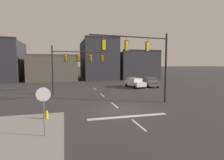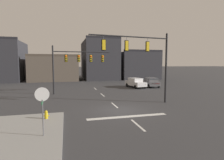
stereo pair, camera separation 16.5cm
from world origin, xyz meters
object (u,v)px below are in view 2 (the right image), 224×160
object	(u,v)px
signal_mast_near_side	(144,54)
car_lot_middle	(135,83)
fire_hydrant	(46,116)
stop_sign	(42,100)
signal_mast_far_side	(74,61)
car_lot_nearside	(151,82)

from	to	relation	value
signal_mast_near_side	car_lot_middle	distance (m)	13.36
signal_mast_near_side	fire_hydrant	xyz separation A→B (m)	(-8.95, -3.19, -4.70)
fire_hydrant	stop_sign	bearing A→B (deg)	-87.08
fire_hydrant	signal_mast_near_side	bearing A→B (deg)	19.63
stop_sign	car_lot_middle	distance (m)	22.48
signal_mast_near_side	signal_mast_far_side	xyz separation A→B (m)	(-6.36, 8.61, -0.63)
signal_mast_far_side	fire_hydrant	size ratio (longest dim) A/B	10.46
stop_sign	fire_hydrant	xyz separation A→B (m)	(-0.17, 3.24, -1.82)
stop_sign	fire_hydrant	distance (m)	3.71
signal_mast_near_side	fire_hydrant	world-z (taller)	signal_mast_near_side
car_lot_middle	stop_sign	bearing A→B (deg)	-124.51
signal_mast_far_side	car_lot_nearside	xyz separation A→B (m)	(13.26, 3.63, -3.55)
signal_mast_far_side	stop_sign	xyz separation A→B (m)	(-2.43, -15.04, -2.26)
signal_mast_near_side	car_lot_middle	xyz separation A→B (m)	(3.93, 12.06, -4.18)
car_lot_nearside	fire_hydrant	bearing A→B (deg)	-135.78
signal_mast_near_side	car_lot_nearside	size ratio (longest dim) A/B	1.78
signal_mast_near_side	signal_mast_far_side	world-z (taller)	signal_mast_near_side
signal_mast_far_side	car_lot_nearside	size ratio (longest dim) A/B	1.70
signal_mast_near_side	car_lot_middle	size ratio (longest dim) A/B	1.78
signal_mast_near_side	car_lot_nearside	world-z (taller)	signal_mast_near_side
signal_mast_near_side	car_lot_middle	world-z (taller)	signal_mast_near_side
car_lot_nearside	car_lot_middle	distance (m)	2.98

